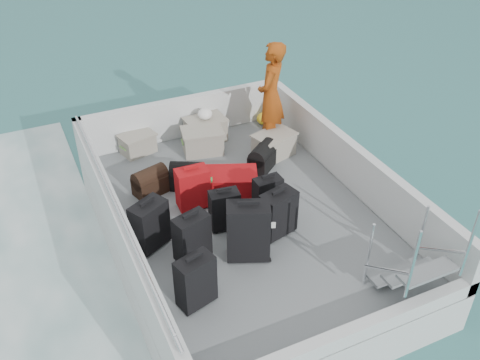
% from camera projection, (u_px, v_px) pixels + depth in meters
% --- Properties ---
extents(ground, '(160.00, 160.00, 0.00)m').
position_uv_depth(ground, '(244.00, 247.00, 7.80)').
color(ground, '#174F51').
rests_on(ground, ground).
extents(ferry_hull, '(3.60, 5.00, 0.60)m').
position_uv_depth(ferry_hull, '(244.00, 231.00, 7.63)').
color(ferry_hull, silver).
rests_on(ferry_hull, ground).
extents(deck, '(3.30, 4.70, 0.02)m').
position_uv_depth(deck, '(244.00, 214.00, 7.45)').
color(deck, slate).
rests_on(deck, ferry_hull).
extents(deck_fittings, '(3.60, 5.00, 0.90)m').
position_uv_depth(deck_fittings, '(278.00, 198.00, 7.12)').
color(deck_fittings, silver).
rests_on(deck_fittings, deck).
extents(suitcase_0, '(0.48, 0.35, 0.66)m').
position_uv_depth(suitcase_0, '(196.00, 282.00, 5.91)').
color(suitcase_0, black).
rests_on(suitcase_0, deck).
extents(suitcase_1, '(0.48, 0.35, 0.65)m').
position_uv_depth(suitcase_1, '(192.00, 238.00, 6.53)').
color(suitcase_1, black).
rests_on(suitcase_1, deck).
extents(suitcase_2, '(0.53, 0.46, 0.66)m').
position_uv_depth(suitcase_2, '(150.00, 225.00, 6.72)').
color(suitcase_2, black).
rests_on(suitcase_2, deck).
extents(suitcase_3, '(0.60, 0.49, 0.80)m').
position_uv_depth(suitcase_3, '(248.00, 232.00, 6.51)').
color(suitcase_3, black).
rests_on(suitcase_3, deck).
extents(suitcase_4, '(0.42, 0.28, 0.58)m').
position_uv_depth(suitcase_4, '(225.00, 210.00, 7.04)').
color(suitcase_4, black).
rests_on(suitcase_4, deck).
extents(suitcase_5, '(0.46, 0.28, 0.62)m').
position_uv_depth(suitcase_5, '(193.00, 189.00, 7.41)').
color(suitcase_5, '#B60E10').
rests_on(suitcase_5, deck).
extents(suitcase_6, '(0.52, 0.38, 0.64)m').
position_uv_depth(suitcase_6, '(278.00, 214.00, 6.93)').
color(suitcase_6, black).
rests_on(suitcase_6, deck).
extents(suitcase_7, '(0.39, 0.23, 0.54)m').
position_uv_depth(suitcase_7, '(268.00, 195.00, 7.35)').
color(suitcase_7, black).
rests_on(suitcase_7, deck).
extents(suitcase_8, '(0.89, 0.75, 0.30)m').
position_uv_depth(suitcase_8, '(231.00, 181.00, 7.84)').
color(suitcase_8, '#B60E10').
rests_on(suitcase_8, deck).
extents(duffel_0, '(0.55, 0.43, 0.32)m').
position_uv_depth(duffel_0, '(151.00, 184.00, 7.77)').
color(duffel_0, black).
rests_on(duffel_0, deck).
extents(duffel_1, '(0.56, 0.49, 0.32)m').
position_uv_depth(duffel_1, '(187.00, 178.00, 7.90)').
color(duffel_1, black).
rests_on(duffel_1, deck).
extents(duffel_2, '(0.58, 0.55, 0.32)m').
position_uv_depth(duffel_2, '(263.00, 159.00, 8.32)').
color(duffel_2, black).
rests_on(duffel_2, deck).
extents(crate_0, '(0.59, 0.48, 0.31)m').
position_uv_depth(crate_0, '(138.00, 144.00, 8.69)').
color(crate_0, '#9B9487').
rests_on(crate_0, deck).
extents(crate_1, '(0.70, 0.54, 0.38)m').
position_uv_depth(crate_1, '(203.00, 142.00, 8.70)').
color(crate_1, '#9B9487').
rests_on(crate_1, deck).
extents(crate_2, '(0.65, 0.47, 0.38)m').
position_uv_depth(crate_2, '(206.00, 130.00, 9.01)').
color(crate_2, '#9B9487').
rests_on(crate_2, deck).
extents(crate_3, '(0.70, 0.58, 0.37)m').
position_uv_depth(crate_3, '(274.00, 146.00, 8.60)').
color(crate_3, '#9B9487').
rests_on(crate_3, deck).
extents(yellow_bag, '(0.28, 0.26, 0.22)m').
position_uv_depth(yellow_bag, '(264.00, 118.00, 9.52)').
color(yellow_bag, gold).
rests_on(yellow_bag, deck).
extents(white_bag, '(0.24, 0.24, 0.18)m').
position_uv_depth(white_bag, '(205.00, 116.00, 8.85)').
color(white_bag, white).
rests_on(white_bag, crate_2).
extents(passenger, '(0.76, 0.77, 1.78)m').
position_uv_depth(passenger, '(271.00, 96.00, 8.49)').
color(passenger, '#D05613').
rests_on(passenger, deck).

